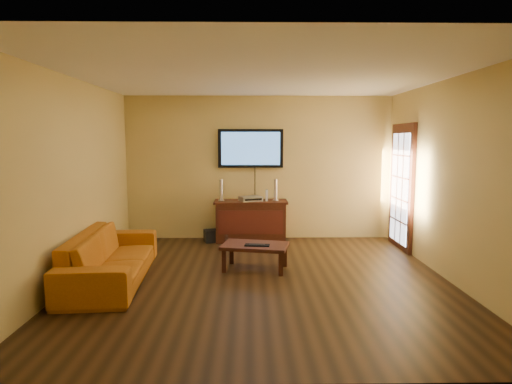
{
  "coord_description": "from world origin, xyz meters",
  "views": [
    {
      "loc": [
        -0.17,
        -5.6,
        1.88
      ],
      "look_at": [
        -0.08,
        0.8,
        1.1
      ],
      "focal_mm": 30.0,
      "sensor_mm": 36.0,
      "label": 1
    }
  ],
  "objects_px": {
    "av_receiver": "(250,199)",
    "bottle": "(226,239)",
    "coffee_table": "(255,248)",
    "subwoofer": "(211,236)",
    "television": "(251,148)",
    "sofa": "(111,248)",
    "media_console": "(251,221)",
    "speaker_left": "(221,191)",
    "game_console": "(267,195)",
    "keyboard": "(257,245)",
    "speaker_right": "(276,191)"
  },
  "relations": [
    {
      "from": "av_receiver",
      "to": "bottle",
      "type": "distance_m",
      "value": 0.86
    },
    {
      "from": "coffee_table",
      "to": "subwoofer",
      "type": "xyz_separation_m",
      "value": [
        -0.8,
        1.71,
        -0.21
      ]
    },
    {
      "from": "television",
      "to": "sofa",
      "type": "bearing_deg",
      "value": -127.5
    },
    {
      "from": "media_console",
      "to": "television",
      "type": "height_order",
      "value": "television"
    },
    {
      "from": "speaker_left",
      "to": "game_console",
      "type": "height_order",
      "value": "speaker_left"
    },
    {
      "from": "subwoofer",
      "to": "keyboard",
      "type": "relative_size",
      "value": 0.62
    },
    {
      "from": "media_console",
      "to": "subwoofer",
      "type": "distance_m",
      "value": 0.79
    },
    {
      "from": "coffee_table",
      "to": "subwoofer",
      "type": "bearing_deg",
      "value": 115.0
    },
    {
      "from": "sofa",
      "to": "subwoofer",
      "type": "relative_size",
      "value": 9.83
    },
    {
      "from": "game_console",
      "to": "bottle",
      "type": "height_order",
      "value": "game_console"
    },
    {
      "from": "bottle",
      "to": "game_console",
      "type": "bearing_deg",
      "value": 16.57
    },
    {
      "from": "coffee_table",
      "to": "sofa",
      "type": "distance_m",
      "value": 1.99
    },
    {
      "from": "speaker_left",
      "to": "bottle",
      "type": "relative_size",
      "value": 1.98
    },
    {
      "from": "subwoofer",
      "to": "bottle",
      "type": "bearing_deg",
      "value": -47.34
    },
    {
      "from": "av_receiver",
      "to": "bottle",
      "type": "height_order",
      "value": "av_receiver"
    },
    {
      "from": "speaker_right",
      "to": "keyboard",
      "type": "height_order",
      "value": "speaker_right"
    },
    {
      "from": "television",
      "to": "speaker_left",
      "type": "height_order",
      "value": "television"
    },
    {
      "from": "television",
      "to": "keyboard",
      "type": "relative_size",
      "value": 3.31
    },
    {
      "from": "television",
      "to": "bottle",
      "type": "distance_m",
      "value": 1.74
    },
    {
      "from": "television",
      "to": "bottle",
      "type": "height_order",
      "value": "television"
    },
    {
      "from": "game_console",
      "to": "television",
      "type": "bearing_deg",
      "value": 144.36
    },
    {
      "from": "sofa",
      "to": "game_console",
      "type": "distance_m",
      "value": 3.14
    },
    {
      "from": "television",
      "to": "bottle",
      "type": "bearing_deg",
      "value": -135.37
    },
    {
      "from": "bottle",
      "to": "keyboard",
      "type": "height_order",
      "value": "keyboard"
    },
    {
      "from": "television",
      "to": "av_receiver",
      "type": "height_order",
      "value": "television"
    },
    {
      "from": "av_receiver",
      "to": "keyboard",
      "type": "relative_size",
      "value": 1.05
    },
    {
      "from": "av_receiver",
      "to": "bottle",
      "type": "xyz_separation_m",
      "value": [
        -0.44,
        -0.18,
        -0.71
      ]
    },
    {
      "from": "media_console",
      "to": "av_receiver",
      "type": "relative_size",
      "value": 3.51
    },
    {
      "from": "subwoofer",
      "to": "bottle",
      "type": "height_order",
      "value": "subwoofer"
    },
    {
      "from": "coffee_table",
      "to": "keyboard",
      "type": "relative_size",
      "value": 2.8
    },
    {
      "from": "speaker_right",
      "to": "av_receiver",
      "type": "bearing_deg",
      "value": -174.0
    },
    {
      "from": "speaker_left",
      "to": "av_receiver",
      "type": "height_order",
      "value": "speaker_left"
    },
    {
      "from": "speaker_right",
      "to": "av_receiver",
      "type": "distance_m",
      "value": 0.49
    },
    {
      "from": "sofa",
      "to": "bottle",
      "type": "height_order",
      "value": "sofa"
    },
    {
      "from": "television",
      "to": "av_receiver",
      "type": "distance_m",
      "value": 0.95
    },
    {
      "from": "sofa",
      "to": "keyboard",
      "type": "xyz_separation_m",
      "value": [
        1.96,
        0.37,
        -0.05
      ]
    },
    {
      "from": "media_console",
      "to": "speaker_left",
      "type": "xyz_separation_m",
      "value": [
        -0.55,
        0.01,
        0.56
      ]
    },
    {
      "from": "av_receiver",
      "to": "bottle",
      "type": "bearing_deg",
      "value": 179.8
    },
    {
      "from": "television",
      "to": "coffee_table",
      "type": "height_order",
      "value": "television"
    },
    {
      "from": "media_console",
      "to": "coffee_table",
      "type": "bearing_deg",
      "value": -88.21
    },
    {
      "from": "speaker_right",
      "to": "av_receiver",
      "type": "xyz_separation_m",
      "value": [
        -0.47,
        -0.05,
        -0.14
      ]
    },
    {
      "from": "game_console",
      "to": "keyboard",
      "type": "height_order",
      "value": "game_console"
    },
    {
      "from": "television",
      "to": "sofa",
      "type": "distance_m",
      "value": 3.34
    },
    {
      "from": "coffee_table",
      "to": "speaker_left",
      "type": "distance_m",
      "value": 1.98
    },
    {
      "from": "sofa",
      "to": "av_receiver",
      "type": "bearing_deg",
      "value": -44.64
    },
    {
      "from": "sofa",
      "to": "speaker_right",
      "type": "relative_size",
      "value": 5.63
    },
    {
      "from": "media_console",
      "to": "sofa",
      "type": "distance_m",
      "value": 2.92
    },
    {
      "from": "speaker_left",
      "to": "av_receiver",
      "type": "distance_m",
      "value": 0.56
    },
    {
      "from": "media_console",
      "to": "speaker_right",
      "type": "height_order",
      "value": "speaker_right"
    },
    {
      "from": "television",
      "to": "keyboard",
      "type": "xyz_separation_m",
      "value": [
        0.09,
        -2.08,
        -1.34
      ]
    }
  ]
}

